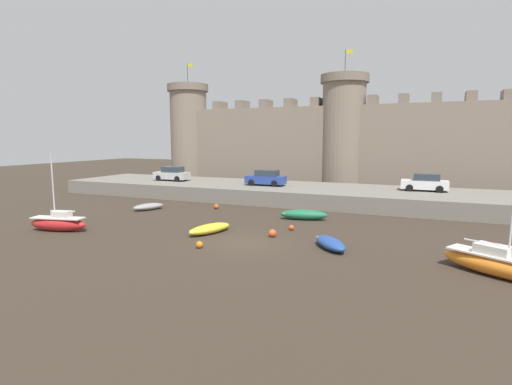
{
  "coord_description": "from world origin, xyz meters",
  "views": [
    {
      "loc": [
        9.93,
        -21.52,
        6.32
      ],
      "look_at": [
        -1.22,
        4.33,
        2.5
      ],
      "focal_mm": 28.0,
      "sensor_mm": 36.0,
      "label": 1
    }
  ],
  "objects_px": {
    "car_quay_centre_east": "(266,178)",
    "car_quay_centre_west": "(172,174)",
    "rowboat_midflat_centre": "(210,228)",
    "mooring_buoy_mid_mud": "(273,233)",
    "rowboat_midflat_right": "(330,243)",
    "car_quay_east": "(425,183)",
    "mooring_buoy_off_centre": "(216,206)",
    "mooring_buoy_near_shore": "(291,228)",
    "sailboat_foreground_left": "(58,223)",
    "sailboat_foreground_centre": "(501,265)",
    "rowboat_near_channel_right": "(304,214)",
    "rowboat_near_channel_left": "(148,206)",
    "mooring_buoy_near_channel": "(199,245)"
  },
  "relations": [
    {
      "from": "sailboat_foreground_centre",
      "to": "mooring_buoy_mid_mud",
      "type": "bearing_deg",
      "value": 167.03
    },
    {
      "from": "mooring_buoy_mid_mud",
      "to": "car_quay_centre_east",
      "type": "distance_m",
      "value": 16.31
    },
    {
      "from": "mooring_buoy_near_shore",
      "to": "mooring_buoy_off_centre",
      "type": "xyz_separation_m",
      "value": [
        -8.88,
        5.32,
        0.04
      ]
    },
    {
      "from": "rowboat_near_channel_right",
      "to": "car_quay_centre_east",
      "type": "bearing_deg",
      "value": 127.61
    },
    {
      "from": "rowboat_near_channel_right",
      "to": "car_quay_east",
      "type": "distance_m",
      "value": 13.6
    },
    {
      "from": "rowboat_midflat_right",
      "to": "car_quay_east",
      "type": "bearing_deg",
      "value": 75.03
    },
    {
      "from": "rowboat_midflat_right",
      "to": "car_quay_east",
      "type": "relative_size",
      "value": 0.75
    },
    {
      "from": "sailboat_foreground_centre",
      "to": "mooring_buoy_near_shore",
      "type": "relative_size",
      "value": 14.15
    },
    {
      "from": "rowboat_near_channel_left",
      "to": "mooring_buoy_near_shore",
      "type": "bearing_deg",
      "value": -10.01
    },
    {
      "from": "sailboat_foreground_left",
      "to": "mooring_buoy_near_shore",
      "type": "relative_size",
      "value": 14.06
    },
    {
      "from": "sailboat_foreground_left",
      "to": "mooring_buoy_off_centre",
      "type": "distance_m",
      "value": 13.21
    },
    {
      "from": "sailboat_foreground_centre",
      "to": "mooring_buoy_mid_mud",
      "type": "xyz_separation_m",
      "value": [
        -12.3,
        2.83,
        -0.33
      ]
    },
    {
      "from": "mooring_buoy_mid_mud",
      "to": "mooring_buoy_near_channel",
      "type": "distance_m",
      "value": 5.09
    },
    {
      "from": "mooring_buoy_off_centre",
      "to": "car_quay_centre_west",
      "type": "distance_m",
      "value": 12.48
    },
    {
      "from": "rowboat_near_channel_right",
      "to": "mooring_buoy_near_shore",
      "type": "bearing_deg",
      "value": -86.04
    },
    {
      "from": "car_quay_centre_east",
      "to": "mooring_buoy_off_centre",
      "type": "bearing_deg",
      "value": -104.98
    },
    {
      "from": "sailboat_foreground_centre",
      "to": "car_quay_east",
      "type": "distance_m",
      "value": 19.79
    },
    {
      "from": "car_quay_centre_east",
      "to": "car_quay_centre_west",
      "type": "relative_size",
      "value": 1.0
    },
    {
      "from": "rowboat_midflat_centre",
      "to": "rowboat_near_channel_left",
      "type": "height_order",
      "value": "rowboat_midflat_centre"
    },
    {
      "from": "car_quay_centre_west",
      "to": "mooring_buoy_off_centre",
      "type": "bearing_deg",
      "value": -36.62
    },
    {
      "from": "sailboat_foreground_centre",
      "to": "mooring_buoy_near_shore",
      "type": "xyz_separation_m",
      "value": [
        -11.78,
        5.16,
        -0.4
      ]
    },
    {
      "from": "rowboat_near_channel_left",
      "to": "mooring_buoy_near_shore",
      "type": "height_order",
      "value": "rowboat_near_channel_left"
    },
    {
      "from": "rowboat_midflat_right",
      "to": "car_quay_centre_west",
      "type": "relative_size",
      "value": 0.75
    },
    {
      "from": "car_quay_centre_east",
      "to": "car_quay_east",
      "type": "height_order",
      "value": "same"
    },
    {
      "from": "sailboat_foreground_centre",
      "to": "car_quay_centre_east",
      "type": "height_order",
      "value": "sailboat_foreground_centre"
    },
    {
      "from": "sailboat_foreground_left",
      "to": "car_quay_east",
      "type": "height_order",
      "value": "sailboat_foreground_left"
    },
    {
      "from": "mooring_buoy_near_channel",
      "to": "rowboat_near_channel_left",
      "type": "bearing_deg",
      "value": 140.1
    },
    {
      "from": "car_quay_east",
      "to": "mooring_buoy_near_shore",
      "type": "bearing_deg",
      "value": -120.23
    },
    {
      "from": "sailboat_foreground_centre",
      "to": "sailboat_foreground_left",
      "type": "distance_m",
      "value": 26.46
    },
    {
      "from": "rowboat_near_channel_left",
      "to": "car_quay_centre_west",
      "type": "xyz_separation_m",
      "value": [
        -4.56,
        10.16,
        1.93
      ]
    },
    {
      "from": "rowboat_near_channel_right",
      "to": "sailboat_foreground_left",
      "type": "relative_size",
      "value": 0.73
    },
    {
      "from": "car_quay_centre_east",
      "to": "rowboat_near_channel_left",
      "type": "bearing_deg",
      "value": -125.89
    },
    {
      "from": "rowboat_midflat_right",
      "to": "car_quay_east",
      "type": "xyz_separation_m",
      "value": [
        4.77,
        17.83,
        1.9
      ]
    },
    {
      "from": "mooring_buoy_mid_mud",
      "to": "car_quay_east",
      "type": "bearing_deg",
      "value": 61.98
    },
    {
      "from": "mooring_buoy_near_channel",
      "to": "car_quay_east",
      "type": "xyz_separation_m",
      "value": [
        11.78,
        20.73,
        2.03
      ]
    },
    {
      "from": "rowboat_near_channel_right",
      "to": "mooring_buoy_near_channel",
      "type": "bearing_deg",
      "value": -107.22
    },
    {
      "from": "sailboat_foreground_left",
      "to": "car_quay_centre_west",
      "type": "bearing_deg",
      "value": 102.1
    },
    {
      "from": "rowboat_midflat_right",
      "to": "mooring_buoy_near_shore",
      "type": "xyz_separation_m",
      "value": [
        -3.54,
        3.57,
        -0.15
      ]
    },
    {
      "from": "rowboat_midflat_centre",
      "to": "mooring_buoy_mid_mud",
      "type": "xyz_separation_m",
      "value": [
        4.24,
        0.71,
        -0.08
      ]
    },
    {
      "from": "rowboat_midflat_centre",
      "to": "rowboat_near_channel_right",
      "type": "relative_size",
      "value": 0.95
    },
    {
      "from": "sailboat_foreground_left",
      "to": "mooring_buoy_mid_mud",
      "type": "distance_m",
      "value": 14.76
    },
    {
      "from": "sailboat_foreground_left",
      "to": "mooring_buoy_mid_mud",
      "type": "height_order",
      "value": "sailboat_foreground_left"
    },
    {
      "from": "sailboat_foreground_centre",
      "to": "mooring_buoy_off_centre",
      "type": "xyz_separation_m",
      "value": [
        -20.66,
        10.47,
        -0.35
      ]
    },
    {
      "from": "rowboat_midflat_right",
      "to": "mooring_buoy_near_shore",
      "type": "relative_size",
      "value": 8.27
    },
    {
      "from": "sailboat_foreground_left",
      "to": "mooring_buoy_near_channel",
      "type": "bearing_deg",
      "value": 0.45
    },
    {
      "from": "rowboat_midflat_centre",
      "to": "mooring_buoy_near_shore",
      "type": "xyz_separation_m",
      "value": [
        4.75,
        3.03,
        -0.14
      ]
    },
    {
      "from": "rowboat_near_channel_right",
      "to": "rowboat_midflat_right",
      "type": "xyz_separation_m",
      "value": [
        3.81,
        -7.43,
        -0.07
      ]
    },
    {
      "from": "rowboat_near_channel_right",
      "to": "mooring_buoy_near_channel",
      "type": "relative_size",
      "value": 9.23
    },
    {
      "from": "rowboat_midflat_centre",
      "to": "car_quay_east",
      "type": "bearing_deg",
      "value": 52.94
    },
    {
      "from": "car_quay_centre_west",
      "to": "sailboat_foreground_centre",
      "type": "bearing_deg",
      "value": -30.26
    }
  ]
}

